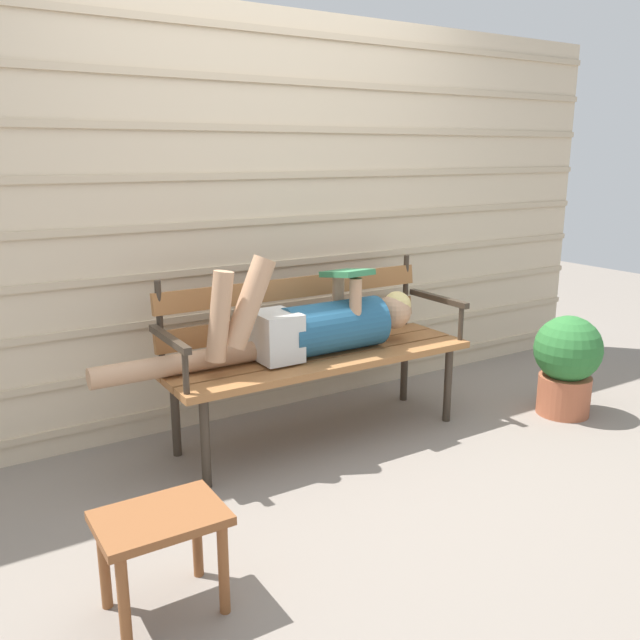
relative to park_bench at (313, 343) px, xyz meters
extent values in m
plane|color=gray|center=(0.00, -0.24, -0.50)|extent=(12.00, 12.00, 0.00)
cube|color=beige|center=(0.00, 0.46, 0.61)|extent=(4.99, 0.06, 2.22)
cube|color=#C1AD8E|center=(0.00, 0.43, -0.38)|extent=(4.99, 0.02, 0.04)
cube|color=#C1AD8E|center=(0.00, 0.43, -0.13)|extent=(4.99, 0.02, 0.04)
cube|color=#C1AD8E|center=(0.00, 0.43, 0.11)|extent=(4.99, 0.02, 0.04)
cube|color=#C1AD8E|center=(0.00, 0.43, 0.36)|extent=(4.99, 0.02, 0.04)
cube|color=#C1AD8E|center=(0.00, 0.43, 0.61)|extent=(4.99, 0.02, 0.04)
cube|color=#C1AD8E|center=(0.00, 0.43, 0.85)|extent=(4.99, 0.02, 0.04)
cube|color=#C1AD8E|center=(0.00, 0.43, 1.10)|extent=(4.99, 0.02, 0.04)
cube|color=#C1AD8E|center=(0.00, 0.43, 1.35)|extent=(4.99, 0.02, 0.04)
cube|color=#C1AD8E|center=(0.00, 0.43, 1.59)|extent=(4.99, 0.02, 0.04)
cube|color=#9E6638|center=(0.00, -0.24, -0.06)|extent=(1.65, 0.15, 0.04)
cube|color=#9E6638|center=(0.00, -0.07, -0.06)|extent=(1.65, 0.15, 0.04)
cube|color=#9E6638|center=(0.00, 0.09, -0.06)|extent=(1.65, 0.15, 0.04)
cube|color=#9E6638|center=(0.00, 0.17, 0.08)|extent=(1.58, 0.05, 0.11)
cube|color=#9E6638|center=(0.00, 0.17, 0.27)|extent=(1.58, 0.05, 0.11)
cylinder|color=#382D23|center=(-0.76, 0.17, 0.17)|extent=(0.03, 0.03, 0.42)
cylinder|color=#382D23|center=(0.76, 0.17, 0.17)|extent=(0.03, 0.03, 0.42)
cylinder|color=#382D23|center=(-0.73, -0.26, -0.29)|extent=(0.04, 0.04, 0.43)
cylinder|color=#382D23|center=(0.73, -0.26, -0.29)|extent=(0.04, 0.04, 0.43)
cylinder|color=#382D23|center=(-0.73, 0.12, -0.29)|extent=(0.04, 0.04, 0.43)
cylinder|color=#382D23|center=(0.73, 0.12, -0.29)|extent=(0.04, 0.04, 0.43)
cube|color=#382D23|center=(-0.80, -0.07, 0.16)|extent=(0.04, 0.47, 0.03)
cylinder|color=#382D23|center=(-0.80, -0.26, 0.06)|extent=(0.03, 0.03, 0.20)
cube|color=#382D23|center=(0.80, -0.07, 0.16)|extent=(0.04, 0.47, 0.03)
cylinder|color=#382D23|center=(0.80, -0.26, 0.06)|extent=(0.03, 0.03, 0.20)
cylinder|color=#23567A|center=(0.08, -0.07, 0.09)|extent=(0.56, 0.27, 0.27)
cube|color=silver|center=(-0.26, -0.07, 0.09)|extent=(0.20, 0.25, 0.24)
sphere|color=tan|center=(0.48, -0.07, 0.12)|extent=(0.19, 0.19, 0.19)
sphere|color=#E0C67A|center=(0.50, -0.07, 0.16)|extent=(0.16, 0.16, 0.16)
cylinder|color=tan|center=(-0.43, -0.13, 0.30)|extent=(0.28, 0.11, 0.44)
cylinder|color=tan|center=(-0.58, -0.13, 0.25)|extent=(0.15, 0.09, 0.43)
cylinder|color=tan|center=(-0.74, -0.01, 0.02)|extent=(0.81, 0.10, 0.10)
cylinder|color=tan|center=(0.16, -0.15, 0.22)|extent=(0.06, 0.06, 0.26)
cylinder|color=tan|center=(0.16, 0.01, 0.22)|extent=(0.06, 0.06, 0.26)
cube|color=#337A4C|center=(0.16, -0.07, 0.37)|extent=(0.20, 0.26, 0.06)
cube|color=brown|center=(-1.16, -0.97, -0.17)|extent=(0.41, 0.29, 0.03)
cylinder|color=brown|center=(-1.33, -1.08, -0.34)|extent=(0.04, 0.04, 0.32)
cylinder|color=brown|center=(-1.00, -1.08, -0.34)|extent=(0.04, 0.04, 0.32)
cylinder|color=brown|center=(-1.33, -0.85, -0.34)|extent=(0.04, 0.04, 0.32)
cylinder|color=brown|center=(-1.00, -0.85, -0.34)|extent=(0.04, 0.04, 0.32)
cylinder|color=#AD5B3D|center=(1.37, -0.54, -0.39)|extent=(0.30, 0.30, 0.23)
sphere|color=#2D7033|center=(1.37, -0.54, -0.11)|extent=(0.38, 0.38, 0.38)
camera|label=1|loc=(-1.73, -2.85, 0.97)|focal=36.99mm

